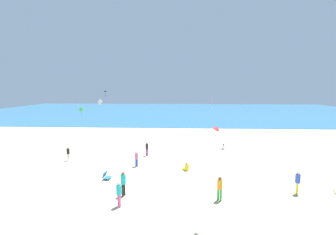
% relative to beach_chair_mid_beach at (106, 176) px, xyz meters
% --- Properties ---
extents(ground_plane, '(120.00, 120.00, 0.00)m').
position_rel_beach_chair_mid_beach_xyz_m(ground_plane, '(4.79, 5.42, -0.28)').
color(ground_plane, '#C6B58C').
extents(ocean_water, '(120.00, 60.00, 0.05)m').
position_rel_beach_chair_mid_beach_xyz_m(ocean_water, '(4.79, 52.97, -0.26)').
color(ocean_water, teal).
rests_on(ocean_water, ground_plane).
extents(beach_chair_mid_beach, '(0.69, 0.69, 0.63)m').
position_rel_beach_chair_mid_beach_xyz_m(beach_chair_mid_beach, '(0.00, 0.00, 0.00)').
color(beach_chair_mid_beach, '#2370B2').
rests_on(beach_chair_mid_beach, ground_plane).
extents(person_0, '(0.44, 0.44, 1.58)m').
position_rel_beach_chair_mid_beach_xyz_m(person_0, '(2.13, -4.07, 0.63)').
color(person_0, '#D8599E').
rests_on(person_0, ground_plane).
extents(person_1, '(0.39, 0.39, 1.45)m').
position_rel_beach_chair_mid_beach_xyz_m(person_1, '(2.34, 6.39, 0.56)').
color(person_1, purple).
rests_on(person_1, ground_plane).
extents(person_2, '(0.42, 0.42, 1.61)m').
position_rel_beach_chair_mid_beach_xyz_m(person_2, '(13.81, -1.83, 0.65)').
color(person_2, yellow).
rests_on(person_2, ground_plane).
extents(person_3, '(0.42, 0.42, 1.71)m').
position_rel_beach_chair_mid_beach_xyz_m(person_3, '(2.06, -2.70, 0.70)').
color(person_3, black).
rests_on(person_3, ground_plane).
extents(person_4, '(0.44, 0.44, 1.61)m').
position_rel_beach_chair_mid_beach_xyz_m(person_4, '(8.35, -3.03, 0.65)').
color(person_4, green).
rests_on(person_4, ground_plane).
extents(person_5, '(0.36, 0.36, 1.40)m').
position_rel_beach_chair_mid_beach_xyz_m(person_5, '(-5.20, 4.32, 0.53)').
color(person_5, white).
rests_on(person_5, ground_plane).
extents(person_6, '(0.70, 0.61, 0.78)m').
position_rel_beach_chair_mid_beach_xyz_m(person_6, '(6.41, 2.25, 0.01)').
color(person_6, yellow).
rests_on(person_6, ground_plane).
extents(person_7, '(0.56, 0.34, 0.68)m').
position_rel_beach_chair_mid_beach_xyz_m(person_7, '(10.95, 9.35, -0.03)').
color(person_7, white).
rests_on(person_7, ground_plane).
extents(person_8, '(0.40, 0.40, 1.42)m').
position_rel_beach_chair_mid_beach_xyz_m(person_8, '(1.86, 3.01, 0.54)').
color(person_8, blue).
rests_on(person_8, ground_plane).
extents(kite_red, '(0.43, 0.52, 1.21)m').
position_rel_beach_chair_mid_beach_xyz_m(kite_red, '(7.68, -5.38, 4.85)').
color(kite_red, red).
extents(kite_black, '(0.56, 0.58, 1.37)m').
position_rel_beach_chair_mid_beach_xyz_m(kite_black, '(-8.29, 25.80, 6.25)').
color(kite_black, black).
extents(kite_white, '(0.97, 0.34, 1.46)m').
position_rel_beach_chair_mid_beach_xyz_m(kite_white, '(-7.33, 19.95, 4.58)').
color(kite_white, white).
extents(kite_green, '(0.71, 0.20, 1.32)m').
position_rel_beach_chair_mid_beach_xyz_m(kite_green, '(-8.06, 14.22, 3.85)').
color(kite_green, green).
extents(kite_magenta, '(0.22, 1.01, 2.01)m').
position_rel_beach_chair_mid_beach_xyz_m(kite_magenta, '(11.46, 22.89, 4.72)').
color(kite_magenta, '#DB3DA8').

